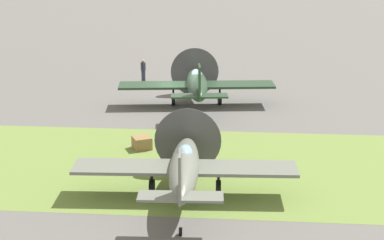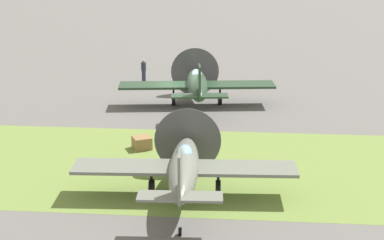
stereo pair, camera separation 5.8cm
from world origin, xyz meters
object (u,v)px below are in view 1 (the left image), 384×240
ground_crew_chief (143,70)px  airplane_wingman (185,167)px  airplane_lead (197,84)px  fuel_drum (170,135)px  supply_crate (142,143)px

ground_crew_chief → airplane_wingman: bearing=171.8°
airplane_wingman → airplane_lead: bearing=89.5°
ground_crew_chief → fuel_drum: (3.67, -13.61, -0.46)m
airplane_lead → airplane_wingman: airplane_lead is taller
airplane_lead → ground_crew_chief: (-4.57, 6.40, -0.61)m
airplane_lead → supply_crate: bearing=-112.3°
airplane_wingman → ground_crew_chief: (-5.13, 20.57, -0.53)m
airplane_lead → fuel_drum: (-0.89, -7.20, -1.07)m
airplane_lead → ground_crew_chief: size_ratio=5.93×
ground_crew_chief → fuel_drum: ground_crew_chief is taller
airplane_wingman → ground_crew_chief: 21.21m
ground_crew_chief → fuel_drum: size_ratio=1.92×
ground_crew_chief → supply_crate: ground_crew_chief is taller
ground_crew_chief → supply_crate: 14.83m
fuel_drum → ground_crew_chief: bearing=105.1°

